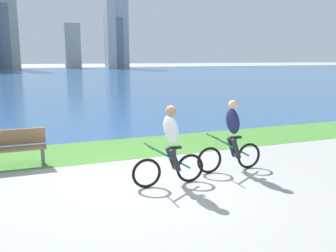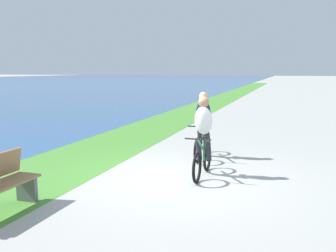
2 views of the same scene
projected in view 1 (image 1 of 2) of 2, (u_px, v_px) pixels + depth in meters
name	position (u px, v px, depth m)	size (l,w,h in m)	color
ground_plane	(149.00, 179.00, 7.76)	(300.00, 300.00, 0.00)	#9E9E99
grass_strip_bayside	(118.00, 149.00, 10.36)	(120.00, 2.43, 0.01)	#478433
bay_water_surface	(45.00, 76.00, 51.68)	(300.00, 87.78, 0.00)	#2D568C
cyclist_lead	(170.00, 146.00, 7.29)	(1.57, 0.52, 1.65)	black
cyclist_trailing	(232.00, 136.00, 8.22)	(1.65, 0.52, 1.65)	black
bench_near_path	(13.00, 148.00, 8.59)	(1.50, 0.47, 0.90)	olive
city_skyline_far_shore	(43.00, 26.00, 81.94)	(42.26, 11.49, 26.59)	slate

